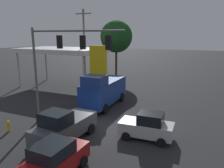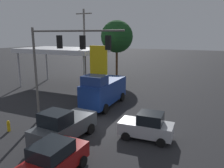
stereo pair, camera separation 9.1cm
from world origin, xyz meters
name	(u,v)px [view 1 (the left image)]	position (x,y,z in m)	size (l,w,h in m)	color
ground_plane	(102,128)	(0.00, 0.00, 0.00)	(200.00, 200.00, 0.00)	#262628
traffic_signal_assembly	(63,54)	(2.99, 0.65, 5.91)	(8.07, 0.43, 7.92)	slate
utility_pole	(84,47)	(8.52, -11.70, 5.64)	(2.40, 0.26, 10.70)	slate
gas_station_canopy	(61,51)	(11.75, -10.84, 5.14)	(11.92, 7.02, 5.50)	silver
price_sign	(98,63)	(3.56, -6.36, 4.32)	(2.02, 0.27, 6.21)	#B7B7BC
hatchback_crossing	(147,126)	(-3.78, 0.29, 0.95)	(3.86, 2.07, 1.97)	silver
delivery_truck	(103,90)	(2.32, -5.04, 1.69)	(2.61, 6.82, 3.58)	navy
pickup_parked	(64,126)	(1.42, 3.07, 1.11)	(2.55, 5.33, 2.40)	#474C51
sedan_far	(53,161)	(-0.46, 6.60, 0.95)	(2.17, 4.45, 1.93)	maroon
street_tree	(116,37)	(6.50, -18.36, 7.03)	(5.14, 5.14, 9.62)	#4C331E
fire_hydrant	(8,126)	(6.33, 3.50, 0.44)	(0.24, 0.24, 0.88)	gold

